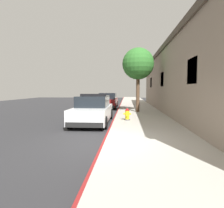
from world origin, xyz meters
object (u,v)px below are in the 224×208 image
at_px(police_cruiser, 93,110).
at_px(parked_car_silver_ahead, 108,101).
at_px(fire_hydrant, 127,114).
at_px(street_tree, 138,64).

xyz_separation_m(police_cruiser, parked_car_silver_ahead, (-0.07, 9.63, -0.00)).
bearing_deg(fire_hydrant, parked_car_silver_ahead, 102.09).
distance_m(fire_hydrant, street_tree, 5.67).
bearing_deg(police_cruiser, parked_car_silver_ahead, 90.41).
xyz_separation_m(police_cruiser, fire_hydrant, (1.95, 0.22, -0.24)).
bearing_deg(parked_car_silver_ahead, street_tree, -60.05).
height_order(police_cruiser, fire_hydrant, police_cruiser).
relative_size(police_cruiser, street_tree, 0.97).
distance_m(parked_car_silver_ahead, street_tree, 6.52).
xyz_separation_m(parked_car_silver_ahead, fire_hydrant, (2.02, -9.41, -0.23)).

